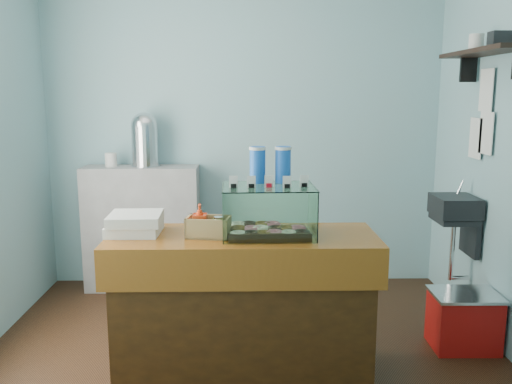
{
  "coord_description": "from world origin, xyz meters",
  "views": [
    {
      "loc": [
        0.02,
        -3.37,
        1.73
      ],
      "look_at": [
        0.08,
        -0.15,
        1.14
      ],
      "focal_mm": 38.0,
      "sensor_mm": 36.0,
      "label": 1
    }
  ],
  "objects_px": {
    "counter": "(243,305)",
    "red_cooler": "(464,320)",
    "display_case": "(268,208)",
    "coffee_urn": "(145,138)"
  },
  "relations": [
    {
      "from": "display_case",
      "to": "red_cooler",
      "type": "distance_m",
      "value": 1.64
    },
    {
      "from": "display_case",
      "to": "coffee_urn",
      "type": "distance_m",
      "value": 1.87
    },
    {
      "from": "counter",
      "to": "coffee_urn",
      "type": "height_order",
      "value": "coffee_urn"
    },
    {
      "from": "counter",
      "to": "red_cooler",
      "type": "xyz_separation_m",
      "value": [
        1.51,
        0.34,
        -0.26
      ]
    },
    {
      "from": "red_cooler",
      "to": "coffee_urn",
      "type": "bearing_deg",
      "value": 153.27
    },
    {
      "from": "display_case",
      "to": "coffee_urn",
      "type": "bearing_deg",
      "value": 121.29
    },
    {
      "from": "coffee_urn",
      "to": "counter",
      "type": "bearing_deg",
      "value": -61.63
    },
    {
      "from": "coffee_urn",
      "to": "display_case",
      "type": "bearing_deg",
      "value": -57.21
    },
    {
      "from": "counter",
      "to": "red_cooler",
      "type": "height_order",
      "value": "counter"
    },
    {
      "from": "counter",
      "to": "display_case",
      "type": "height_order",
      "value": "display_case"
    }
  ]
}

